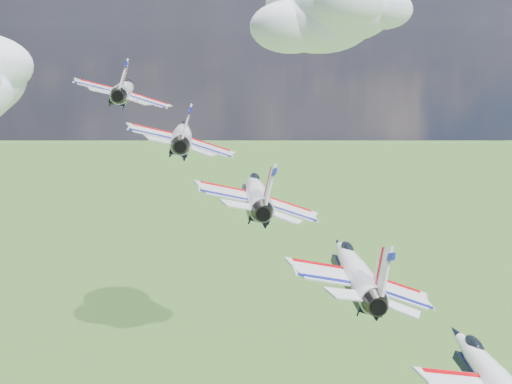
% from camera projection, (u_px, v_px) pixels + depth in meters
% --- Properties ---
extents(cloud_far, '(61.80, 48.56, 24.28)m').
position_uv_depth(cloud_far, '(329.00, 17.00, 269.13)').
color(cloud_far, white).
extents(jet_0, '(15.49, 18.46, 7.57)m').
position_uv_depth(jet_0, '(125.00, 90.00, 83.38)').
color(jet_0, silver).
extents(jet_1, '(15.49, 18.46, 7.57)m').
position_uv_depth(jet_1, '(182.00, 134.00, 74.10)').
color(jet_1, white).
extents(jet_2, '(15.49, 18.46, 7.57)m').
position_uv_depth(jet_2, '(256.00, 192.00, 64.83)').
color(jet_2, white).
extents(jet_3, '(15.49, 18.46, 7.57)m').
position_uv_depth(jet_3, '(354.00, 269.00, 55.56)').
color(jet_3, white).
extents(jet_4, '(15.49, 18.46, 7.57)m').
position_uv_depth(jet_4, '(492.00, 376.00, 46.29)').
color(jet_4, silver).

